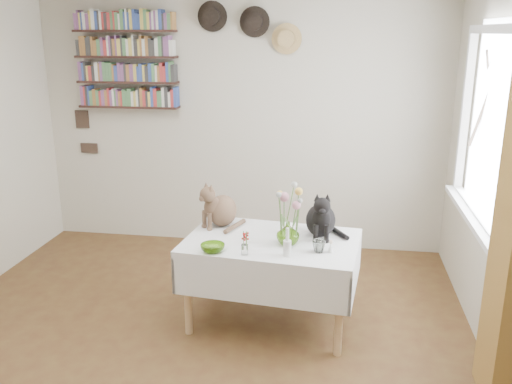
% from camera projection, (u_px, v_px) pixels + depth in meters
% --- Properties ---
extents(room, '(4.08, 4.58, 2.58)m').
position_uv_depth(room, '(171.00, 184.00, 3.20)').
color(room, brown).
rests_on(room, ground).
extents(window, '(0.12, 1.52, 1.32)m').
position_uv_depth(window, '(489.00, 143.00, 3.63)').
color(window, white).
rests_on(window, room).
extents(dining_table, '(1.31, 0.92, 0.66)m').
position_uv_depth(dining_table, '(272.00, 260.00, 3.97)').
color(dining_table, white).
rests_on(dining_table, room).
extents(tabby_cat, '(0.39, 0.39, 0.36)m').
position_uv_depth(tabby_cat, '(222.00, 202.00, 4.18)').
color(tabby_cat, brown).
rests_on(tabby_cat, dining_table).
extents(black_cat, '(0.26, 0.33, 0.36)m').
position_uv_depth(black_cat, '(321.00, 212.00, 3.97)').
color(black_cat, black).
rests_on(black_cat, dining_table).
extents(flower_vase, '(0.21, 0.21, 0.17)m').
position_uv_depth(flower_vase, '(288.00, 233.00, 3.82)').
color(flower_vase, '#94CD3B').
rests_on(flower_vase, dining_table).
extents(green_bowl, '(0.21, 0.21, 0.05)m').
position_uv_depth(green_bowl, '(213.00, 248.00, 3.71)').
color(green_bowl, '#94CD3B').
rests_on(green_bowl, dining_table).
extents(drinking_glass, '(0.11, 0.11, 0.09)m').
position_uv_depth(drinking_glass, '(319.00, 246.00, 3.69)').
color(drinking_glass, white).
rests_on(drinking_glass, dining_table).
extents(candlestick, '(0.06, 0.06, 0.20)m').
position_uv_depth(candlestick, '(287.00, 247.00, 3.62)').
color(candlestick, white).
rests_on(candlestick, dining_table).
extents(berry_jar, '(0.05, 0.05, 0.19)m').
position_uv_depth(berry_jar, '(245.00, 243.00, 3.64)').
color(berry_jar, white).
rests_on(berry_jar, dining_table).
extents(porcelain_figurine, '(0.05, 0.05, 0.09)m').
position_uv_depth(porcelain_figurine, '(331.00, 247.00, 3.70)').
color(porcelain_figurine, white).
rests_on(porcelain_figurine, dining_table).
extents(flower_bouquet, '(0.17, 0.13, 0.39)m').
position_uv_depth(flower_bouquet, '(289.00, 198.00, 3.75)').
color(flower_bouquet, '#4C7233').
rests_on(flower_bouquet, flower_vase).
extents(bookshelf_unit, '(1.00, 0.16, 0.91)m').
position_uv_depth(bookshelf_unit, '(127.00, 61.00, 5.24)').
color(bookshelf_unit, '#311B16').
rests_on(bookshelf_unit, room).
extents(wall_hats, '(0.98, 0.09, 0.48)m').
position_uv_depth(wall_hats, '(251.00, 26.00, 4.99)').
color(wall_hats, black).
rests_on(wall_hats, room).
extents(wall_art_plaques, '(0.21, 0.02, 0.44)m').
position_uv_depth(wall_art_plaques, '(85.00, 131.00, 5.59)').
color(wall_art_plaques, '#38281E').
rests_on(wall_art_plaques, room).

